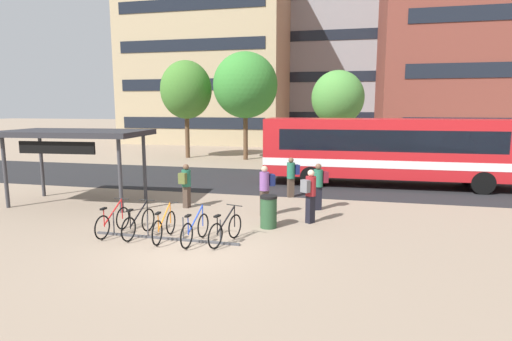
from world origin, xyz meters
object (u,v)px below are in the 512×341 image
Objects in this scene: parked_bicycle_black_1 at (139,223)px; city_bus at (393,149)px; street_tree_2 at (245,85)px; parked_bicycle_blue_3 at (195,229)px; transit_shelter at (75,136)px; commuter_navy_pack_1 at (292,175)px; street_tree_1 at (338,98)px; street_tree_0 at (186,90)px; commuter_navy_pack_3 at (265,187)px; parked_bicycle_orange_2 at (164,226)px; commuter_maroon_pack_2 at (319,183)px; parked_bicycle_black_4 at (226,230)px; parked_bicycle_red_0 at (113,222)px; trash_bin at (269,211)px; commuter_grey_pack_4 at (310,193)px; commuter_olive_pack_0 at (186,183)px.

city_bus is at bearing -35.05° from parked_bicycle_black_1.
city_bus is 1.60× the size of street_tree_2.
transit_shelter is at bearing 66.76° from parked_bicycle_blue_3.
street_tree_2 is at bearing -95.92° from commuter_navy_pack_1.
street_tree_1 reaches higher than transit_shelter.
commuter_navy_pack_3 is at bearing -58.89° from street_tree_0.
city_bus reaches higher than commuter_navy_pack_1.
commuter_navy_pack_3 reaches higher than parked_bicycle_orange_2.
parked_bicycle_black_1 is at bearing 18.02° from commuter_maroon_pack_2.
parked_bicycle_black_4 is 0.97× the size of commuter_maroon_pack_2.
parked_bicycle_red_0 is 1.00× the size of parked_bicycle_orange_2.
parked_bicycle_orange_2 is 3.25m from trash_bin.
commuter_navy_pack_1 is at bearing -97.02° from street_tree_1.
commuter_navy_pack_3 is at bearing -126.42° from city_bus.
transit_shelter is 17.51m from street_tree_1.
commuter_navy_pack_1 is at bearing -66.77° from street_tree_2.
street_tree_2 is at bearing 4.28° from parked_bicycle_red_0.
commuter_navy_pack_1 reaches higher than parked_bicycle_black_4.
parked_bicycle_black_1 is 0.28× the size of street_tree_1.
parked_bicycle_orange_2 is 3.96m from commuter_navy_pack_3.
city_bus is 7.99m from commuter_grey_pack_4.
commuter_navy_pack_1 reaches higher than parked_bicycle_orange_2.
commuter_grey_pack_4 is at bearing -59.51° from parked_bicycle_orange_2.
parked_bicycle_orange_2 is 1.00× the size of parked_bicycle_blue_3.
parked_bicycle_red_0 is at bearing -158.81° from trash_bin.
transit_shelter is 15.14m from street_tree_2.
parked_bicycle_blue_3 is 1.00× the size of commuter_maroon_pack_2.
commuter_olive_pack_0 is at bearing 9.56° from parked_bicycle_orange_2.
parked_bicycle_orange_2 is 0.97m from parked_bicycle_blue_3.
parked_bicycle_black_1 is 1.04× the size of commuter_olive_pack_0.
city_bus is 6.80× the size of commuter_navy_pack_3.
commuter_navy_pack_3 is at bearing 5.75° from parked_bicycle_black_4.
street_tree_2 reaches higher than parked_bicycle_black_4.
commuter_olive_pack_0 reaches higher than parked_bicycle_black_1.
city_bus reaches higher than commuter_maroon_pack_2.
commuter_olive_pack_0 is at bearing -84.62° from street_tree_2.
commuter_navy_pack_3 is (3.15, -0.51, 0.07)m from commuter_olive_pack_0.
commuter_grey_pack_4 is (2.09, 2.53, 0.64)m from parked_bicycle_black_4.
commuter_navy_pack_3 is at bearing -17.37° from parked_bicycle_blue_3.
street_tree_2 reaches higher than commuter_navy_pack_1.
parked_bicycle_red_0 is at bearing 174.55° from commuter_olive_pack_0.
street_tree_0 reaches higher than trash_bin.
commuter_navy_pack_3 is at bearing -90.57° from commuter_olive_pack_0.
street_tree_2 is at bearing 27.65° from parked_bicycle_black_4.
commuter_maroon_pack_2 reaches higher than parked_bicycle_black_4.
parked_bicycle_black_4 is at bearing 44.59° from commuter_navy_pack_3.
parked_bicycle_black_1 is 1.00× the size of commuter_maroon_pack_2.
trash_bin reaches higher than parked_bicycle_red_0.
commuter_navy_pack_3 is at bearing -4.94° from transit_shelter.
commuter_grey_pack_4 is (-0.15, -1.85, 0.03)m from commuter_maroon_pack_2.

